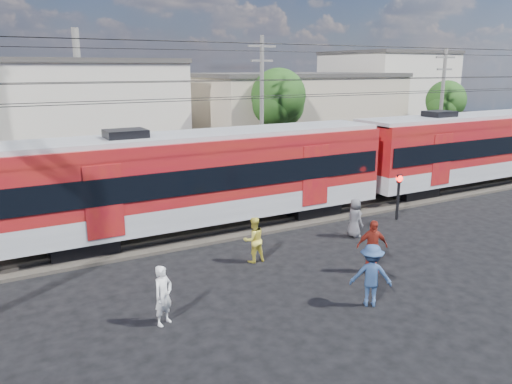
% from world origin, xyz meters
% --- Properties ---
extents(ground, '(120.00, 120.00, 0.00)m').
position_xyz_m(ground, '(0.00, 0.00, 0.00)').
color(ground, black).
rests_on(ground, ground).
extents(track_bed, '(70.00, 3.40, 0.12)m').
position_xyz_m(track_bed, '(0.00, 8.00, 0.06)').
color(track_bed, '#2D2823').
rests_on(track_bed, ground).
extents(rail_near, '(70.00, 0.12, 0.12)m').
position_xyz_m(rail_near, '(0.00, 7.25, 0.18)').
color(rail_near, '#59544C').
rests_on(rail_near, track_bed).
extents(rail_far, '(70.00, 0.12, 0.12)m').
position_xyz_m(rail_far, '(0.00, 8.75, 0.18)').
color(rail_far, '#59544C').
rests_on(rail_far, track_bed).
extents(commuter_train, '(50.30, 3.08, 4.17)m').
position_xyz_m(commuter_train, '(-0.48, 8.00, 2.40)').
color(commuter_train, black).
rests_on(commuter_train, ground).
extents(building_midwest, '(12.24, 12.24, 7.30)m').
position_xyz_m(building_midwest, '(-2.00, 27.00, 3.66)').
color(building_midwest, beige).
rests_on(building_midwest, ground).
extents(building_mideast, '(16.32, 10.20, 6.30)m').
position_xyz_m(building_mideast, '(14.00, 24.00, 3.16)').
color(building_mideast, '#B7A48C').
rests_on(building_mideast, ground).
extents(building_east, '(10.20, 10.20, 8.30)m').
position_xyz_m(building_east, '(28.00, 28.00, 4.16)').
color(building_east, beige).
rests_on(building_east, ground).
extents(utility_pole_mid, '(1.80, 0.24, 8.50)m').
position_xyz_m(utility_pole_mid, '(6.00, 15.00, 4.53)').
color(utility_pole_mid, slate).
rests_on(utility_pole_mid, ground).
extents(utility_pole_east, '(1.80, 0.24, 8.00)m').
position_xyz_m(utility_pole_east, '(20.00, 14.00, 4.28)').
color(utility_pole_east, slate).
rests_on(utility_pole_east, ground).
extents(tree_near, '(3.82, 3.64, 6.72)m').
position_xyz_m(tree_near, '(9.19, 18.09, 4.66)').
color(tree_near, '#382619').
rests_on(tree_near, ground).
extents(tree_far, '(3.36, 3.12, 5.76)m').
position_xyz_m(tree_far, '(24.19, 17.09, 3.99)').
color(tree_far, '#382619').
rests_on(tree_far, ground).
extents(pedestrian_a, '(0.72, 0.63, 1.65)m').
position_xyz_m(pedestrian_a, '(-4.91, 1.29, 0.83)').
color(pedestrian_a, white).
rests_on(pedestrian_a, ground).
extents(pedestrian_b, '(0.80, 0.63, 1.64)m').
position_xyz_m(pedestrian_b, '(-0.65, 4.00, 0.82)').
color(pedestrian_b, '#D9CB43').
rests_on(pedestrian_b, ground).
extents(pedestrian_c, '(1.37, 1.25, 1.85)m').
position_xyz_m(pedestrian_c, '(0.67, -0.58, 0.93)').
color(pedestrian_c, navy).
rests_on(pedestrian_c, ground).
extents(pedestrian_d, '(1.16, 0.80, 1.82)m').
position_xyz_m(pedestrian_d, '(2.34, 1.23, 0.91)').
color(pedestrian_d, maroon).
rests_on(pedestrian_d, ground).
extents(pedestrian_e, '(0.54, 0.80, 1.60)m').
position_xyz_m(pedestrian_e, '(4.23, 4.34, 0.80)').
color(pedestrian_e, '#55545A').
rests_on(pedestrian_e, ground).
extents(car_silver, '(4.51, 2.01, 1.51)m').
position_xyz_m(car_silver, '(19.99, 13.99, 0.75)').
color(car_silver, '#B9BDC1').
rests_on(car_silver, ground).
extents(car_white, '(4.03, 2.19, 1.26)m').
position_xyz_m(car_white, '(26.11, 12.64, 0.63)').
color(car_white, white).
rests_on(car_white, ground).
extents(crossing_signal, '(0.30, 0.30, 2.09)m').
position_xyz_m(crossing_signal, '(7.48, 5.25, 1.45)').
color(crossing_signal, black).
rests_on(crossing_signal, ground).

